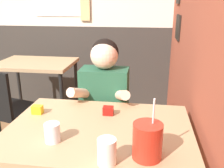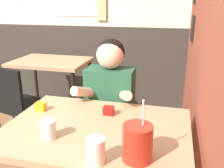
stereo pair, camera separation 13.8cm
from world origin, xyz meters
The scene contains 11 objects.
brick_wall_right centered at (1.19, 1.20, 1.35)m, with size 0.08×4.40×2.70m.
back_wall centered at (-0.01, 2.43, 1.36)m, with size 5.32×0.09×2.70m.
main_table centered at (0.63, 0.33, 0.70)m, with size 0.98×0.71×0.78m.
background_table centered at (-0.36, 1.72, 0.68)m, with size 0.83×0.61×0.78m.
chair_near_window centered at (-0.40, 1.10, 0.51)m, with size 0.49×0.49×0.86m.
person_seated centered at (0.57, 0.85, 0.61)m, with size 0.42×0.40×1.17m.
cocktail_pitcher centered at (0.88, 0.10, 0.85)m, with size 0.13×0.13×0.28m.
glass_near_pitcher centered at (0.44, 0.17, 0.82)m, with size 0.07×0.07×0.09m.
glass_center centered at (0.72, 0.04, 0.83)m, with size 0.08×0.08×0.11m.
condiment_ketchup centered at (0.65, 0.50, 0.80)m, with size 0.06×0.04×0.05m.
condiment_mustard centered at (0.23, 0.45, 0.80)m, with size 0.06×0.04×0.05m.
Camera 1 is at (0.87, -0.82, 1.41)m, focal length 40.00 mm.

